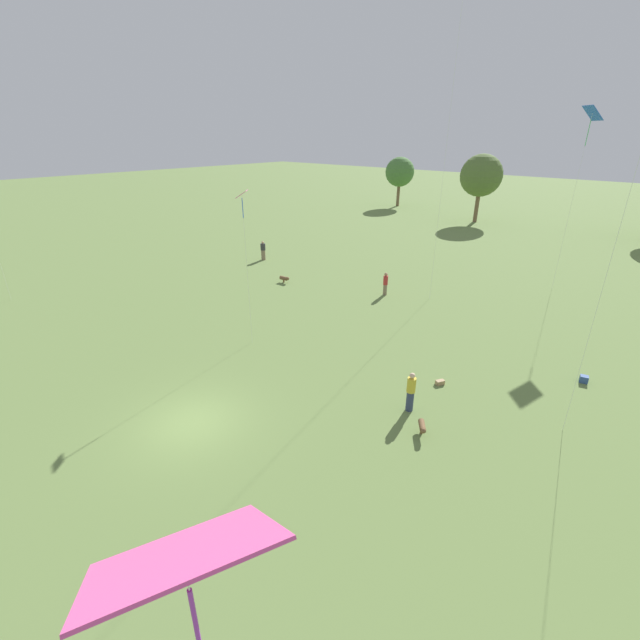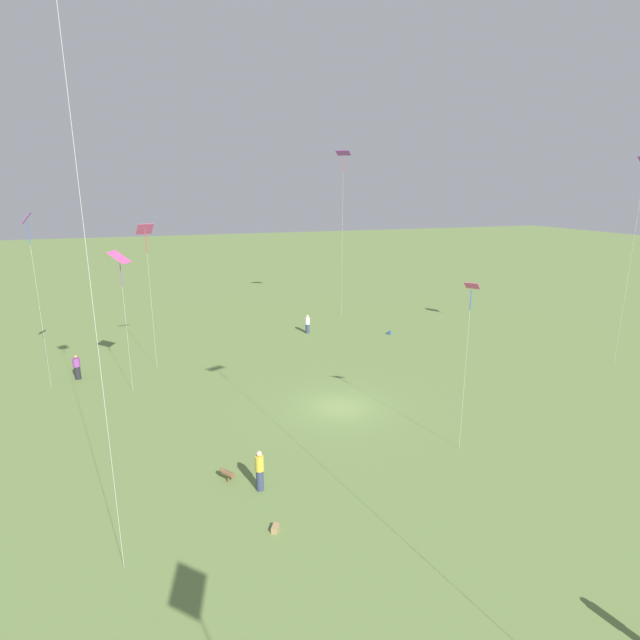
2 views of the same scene
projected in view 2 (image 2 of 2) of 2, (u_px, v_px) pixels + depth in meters
ground_plane at (340, 407)px, 29.38m from camera, size 240.00×240.00×0.00m
person_0 at (260, 471)px, 21.05m from camera, size 0.49×0.49×1.84m
person_2 at (77, 367)px, 33.51m from camera, size 0.64×0.64×1.71m
person_4 at (307, 324)px, 44.29m from camera, size 0.50×0.50×1.67m
kite_1 at (120, 260)px, 29.54m from camera, size 1.35×1.46×8.90m
kite_2 at (471, 296)px, 22.72m from camera, size 0.82×0.83×8.38m
kite_3 at (145, 234)px, 33.25m from camera, size 1.21×1.03×10.23m
kite_4 at (28, 226)px, 29.84m from camera, size 0.61×0.90×11.11m
kite_8 at (343, 158)px, 46.68m from camera, size 1.75×1.73×15.90m
dog_1 at (227, 473)px, 21.82m from camera, size 0.61×0.72×0.54m
picnic_bag_0 at (275, 528)px, 18.72m from camera, size 0.39×0.47×0.22m
picnic_bag_1 at (390, 333)px, 44.08m from camera, size 0.35×0.34×0.29m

